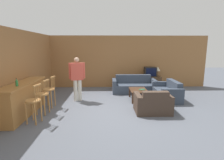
{
  "coord_description": "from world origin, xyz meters",
  "views": [
    {
      "loc": [
        -0.33,
        -5.4,
        2.03
      ],
      "look_at": [
        -0.17,
        0.86,
        0.85
      ],
      "focal_mm": 28.0,
      "sensor_mm": 36.0,
      "label": 1
    }
  ],
  "objects_px": {
    "armchair_near": "(153,104)",
    "table_lamp": "(158,69)",
    "bottle": "(17,83)",
    "book_on_table": "(142,90)",
    "loveseat_right": "(167,92)",
    "bar_chair_mid": "(43,96)",
    "person_by_window": "(77,77)",
    "couch_far": "(134,86)",
    "tv_unit": "(150,82)",
    "tv": "(150,72)",
    "bar_chair_far": "(49,91)",
    "coffee_table": "(138,91)",
    "bar_chair_near": "(34,103)"
  },
  "relations": [
    {
      "from": "armchair_near",
      "to": "table_lamp",
      "type": "relative_size",
      "value": 2.25
    },
    {
      "from": "armchair_near",
      "to": "bottle",
      "type": "bearing_deg",
      "value": -172.83
    },
    {
      "from": "book_on_table",
      "to": "loveseat_right",
      "type": "bearing_deg",
      "value": 8.92
    },
    {
      "from": "bar_chair_mid",
      "to": "armchair_near",
      "type": "xyz_separation_m",
      "value": [
        3.39,
        0.03,
        -0.28
      ]
    },
    {
      "from": "loveseat_right",
      "to": "bottle",
      "type": "xyz_separation_m",
      "value": [
        -4.83,
        -1.91,
        0.81
      ]
    },
    {
      "from": "bar_chair_mid",
      "to": "person_by_window",
      "type": "bearing_deg",
      "value": 58.25
    },
    {
      "from": "armchair_near",
      "to": "table_lamp",
      "type": "bearing_deg",
      "value": 72.08
    },
    {
      "from": "bar_chair_mid",
      "to": "person_by_window",
      "type": "xyz_separation_m",
      "value": [
        0.83,
        1.34,
        0.38
      ]
    },
    {
      "from": "couch_far",
      "to": "book_on_table",
      "type": "xyz_separation_m",
      "value": [
        0.12,
        -1.3,
        0.16
      ]
    },
    {
      "from": "armchair_near",
      "to": "tv_unit",
      "type": "height_order",
      "value": "armchair_near"
    },
    {
      "from": "loveseat_right",
      "to": "tv",
      "type": "distance_m",
      "value": 2.01
    },
    {
      "from": "loveseat_right",
      "to": "tv_unit",
      "type": "bearing_deg",
      "value": 97.42
    },
    {
      "from": "armchair_near",
      "to": "table_lamp",
      "type": "height_order",
      "value": "table_lamp"
    },
    {
      "from": "person_by_window",
      "to": "bar_chair_far",
      "type": "bearing_deg",
      "value": -139.18
    },
    {
      "from": "coffee_table",
      "to": "book_on_table",
      "type": "height_order",
      "value": "book_on_table"
    },
    {
      "from": "bar_chair_mid",
      "to": "coffee_table",
      "type": "height_order",
      "value": "bar_chair_mid"
    },
    {
      "from": "bar_chair_far",
      "to": "loveseat_right",
      "type": "xyz_separation_m",
      "value": [
        4.34,
        0.82,
        -0.28
      ]
    },
    {
      "from": "tv_unit",
      "to": "table_lamp",
      "type": "relative_size",
      "value": 2.18
    },
    {
      "from": "tv",
      "to": "table_lamp",
      "type": "height_order",
      "value": "table_lamp"
    },
    {
      "from": "tv",
      "to": "table_lamp",
      "type": "xyz_separation_m",
      "value": [
        0.38,
        0.0,
        0.13
      ]
    },
    {
      "from": "couch_far",
      "to": "table_lamp",
      "type": "xyz_separation_m",
      "value": [
        1.29,
        0.77,
        0.69
      ]
    },
    {
      "from": "bar_chair_far",
      "to": "book_on_table",
      "type": "bearing_deg",
      "value": 11.35
    },
    {
      "from": "tv",
      "to": "person_by_window",
      "type": "bearing_deg",
      "value": -148.24
    },
    {
      "from": "loveseat_right",
      "to": "book_on_table",
      "type": "relative_size",
      "value": 6.6
    },
    {
      "from": "bar_chair_near",
      "to": "bottle",
      "type": "distance_m",
      "value": 0.75
    },
    {
      "from": "coffee_table",
      "to": "loveseat_right",
      "type": "bearing_deg",
      "value": 4.7
    },
    {
      "from": "book_on_table",
      "to": "table_lamp",
      "type": "bearing_deg",
      "value": 60.51
    },
    {
      "from": "bar_chair_mid",
      "to": "couch_far",
      "type": "bearing_deg",
      "value": 39.22
    },
    {
      "from": "bar_chair_far",
      "to": "person_by_window",
      "type": "xyz_separation_m",
      "value": [
        0.83,
        0.72,
        0.38
      ]
    },
    {
      "from": "tv_unit",
      "to": "loveseat_right",
      "type": "bearing_deg",
      "value": -82.58
    },
    {
      "from": "armchair_near",
      "to": "tv",
      "type": "xyz_separation_m",
      "value": [
        0.7,
        3.33,
        0.56
      ]
    },
    {
      "from": "bar_chair_mid",
      "to": "tv_unit",
      "type": "xyz_separation_m",
      "value": [
        4.09,
        3.36,
        -0.25
      ]
    },
    {
      "from": "tv_unit",
      "to": "table_lamp",
      "type": "distance_m",
      "value": 0.76
    },
    {
      "from": "book_on_table",
      "to": "person_by_window",
      "type": "height_order",
      "value": "person_by_window"
    },
    {
      "from": "bottle",
      "to": "book_on_table",
      "type": "distance_m",
      "value": 4.22
    },
    {
      "from": "armchair_near",
      "to": "bar_chair_near",
      "type": "bearing_deg",
      "value": -168.57
    },
    {
      "from": "bar_chair_near",
      "to": "couch_far",
      "type": "xyz_separation_m",
      "value": [
        3.17,
        3.25,
        -0.28
      ]
    },
    {
      "from": "armchair_near",
      "to": "book_on_table",
      "type": "height_order",
      "value": "armchair_near"
    },
    {
      "from": "armchair_near",
      "to": "loveseat_right",
      "type": "relative_size",
      "value": 0.73
    },
    {
      "from": "bar_chair_near",
      "to": "bar_chair_far",
      "type": "bearing_deg",
      "value": 89.99
    },
    {
      "from": "tv",
      "to": "bottle",
      "type": "relative_size",
      "value": 2.59
    },
    {
      "from": "bar_chair_mid",
      "to": "coffee_table",
      "type": "distance_m",
      "value": 3.45
    },
    {
      "from": "bar_chair_far",
      "to": "tv",
      "type": "bearing_deg",
      "value": 33.77
    },
    {
      "from": "bar_chair_far",
      "to": "table_lamp",
      "type": "xyz_separation_m",
      "value": [
        4.47,
        2.74,
        0.41
      ]
    },
    {
      "from": "loveseat_right",
      "to": "tv",
      "type": "height_order",
      "value": "tv"
    },
    {
      "from": "table_lamp",
      "to": "bar_chair_far",
      "type": "bearing_deg",
      "value": -148.51
    },
    {
      "from": "armchair_near",
      "to": "person_by_window",
      "type": "height_order",
      "value": "person_by_window"
    },
    {
      "from": "armchair_near",
      "to": "tv",
      "type": "bearing_deg",
      "value": 78.16
    },
    {
      "from": "bar_chair_near",
      "to": "bottle",
      "type": "relative_size",
      "value": 4.91
    },
    {
      "from": "bottle",
      "to": "person_by_window",
      "type": "height_order",
      "value": "person_by_window"
    }
  ]
}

